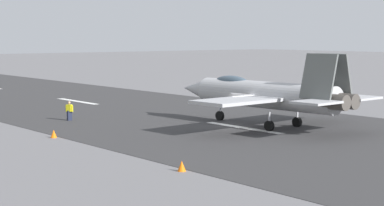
% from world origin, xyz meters
% --- Properties ---
extents(ground_plane, '(400.00, 400.00, 0.00)m').
position_xyz_m(ground_plane, '(0.00, 0.00, 0.00)').
color(ground_plane, slate).
extents(runway_strip, '(240.00, 26.00, 0.02)m').
position_xyz_m(runway_strip, '(-0.02, 0.00, 0.01)').
color(runway_strip, '#333334').
rests_on(runway_strip, ground).
extents(fighter_jet, '(17.47, 14.83, 5.70)m').
position_xyz_m(fighter_jet, '(-1.18, -1.85, 2.50)').
color(fighter_jet, '#ABABAF').
rests_on(fighter_jet, ground).
extents(crew_person, '(0.62, 0.46, 1.59)m').
position_xyz_m(crew_person, '(11.15, 8.20, 0.79)').
color(crew_person, '#1E2338').
rests_on(crew_person, ground).
extents(marker_cone_near, '(0.44, 0.44, 0.55)m').
position_xyz_m(marker_cone_near, '(-10.64, 13.39, 0.28)').
color(marker_cone_near, orange).
rests_on(marker_cone_near, ground).
extents(marker_cone_mid, '(0.44, 0.44, 0.55)m').
position_xyz_m(marker_cone_mid, '(3.67, 13.39, 0.28)').
color(marker_cone_mid, orange).
rests_on(marker_cone_mid, ground).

